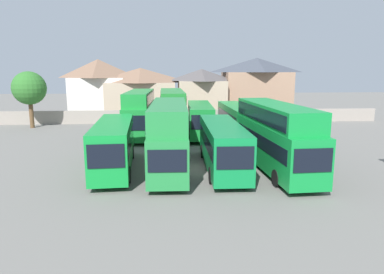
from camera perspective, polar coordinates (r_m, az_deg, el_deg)
The scene contains 15 objects.
ground at distance 43.34m, azimuth -1.42°, elevation 1.28°, with size 140.00×140.00×0.00m, color slate.
depot_boundary_wall at distance 48.66m, azimuth -1.73°, elevation 3.40°, with size 56.00×0.50×1.80m, color gray.
bus_1 at distance 25.88m, azimuth -12.69°, elevation -1.02°, with size 3.07×10.49×3.53m.
bus_2 at distance 25.39m, azimuth -3.78°, elevation 0.72°, with size 2.85×11.59×4.89m.
bus_3 at distance 25.66m, azimuth 4.99°, elevation -1.06°, with size 2.75×11.06×3.38m.
bus_4 at distance 26.00m, azimuth 13.45°, elevation 0.64°, with size 3.19×12.08×4.84m.
bus_5 at distance 39.05m, azimuth -8.57°, elevation 4.25°, with size 2.84×11.70×4.97m.
bus_6 at distance 38.76m, azimuth -3.27°, elevation 4.35°, with size 2.72×11.39×5.03m.
bus_7 at distance 38.88m, azimuth 1.29°, elevation 3.15°, with size 2.97×10.93×3.50m.
bus_8 at distance 39.00m, azimuth 7.38°, elevation 3.01°, with size 2.64×11.85×3.40m.
house_terrace_left at distance 57.99m, azimuth -15.00°, elevation 7.89°, with size 8.89×6.96×8.95m.
house_terrace_centre at distance 55.86m, azimuth -8.37°, elevation 7.33°, with size 11.18×6.41×7.60m.
house_terrace_right at distance 55.42m, azimuth 1.57°, elevation 7.32°, with size 7.61×7.54×7.44m.
house_terrace_far_right at distance 58.19m, azimuth 10.45°, elevation 8.20°, with size 10.93×7.29×9.20m.
tree_left_of_lot at distance 48.43m, azimuth -25.14°, elevation 7.22°, with size 4.15×4.15×7.12m.
Camera 1 is at (-1.99, -24.69, 7.22)m, focal length 32.54 mm.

